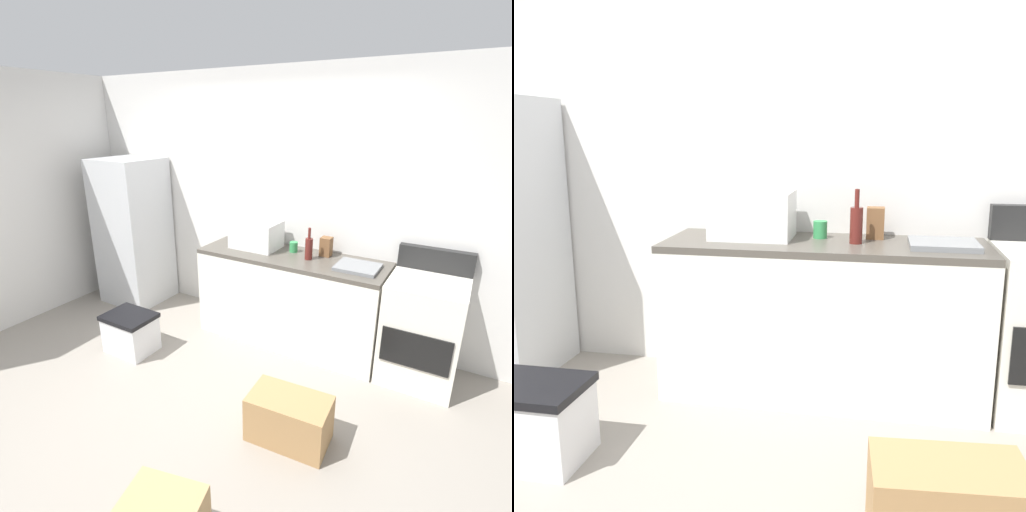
% 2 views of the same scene
% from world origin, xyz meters
% --- Properties ---
extents(ground_plane, '(6.00, 6.00, 0.00)m').
position_xyz_m(ground_plane, '(0.00, 0.00, 0.00)').
color(ground_plane, gray).
extents(wall_back, '(5.00, 0.10, 2.60)m').
position_xyz_m(wall_back, '(0.00, 1.55, 1.30)').
color(wall_back, silver).
rests_on(wall_back, ground_plane).
extents(kitchen_counter, '(1.80, 0.60, 0.90)m').
position_xyz_m(kitchen_counter, '(0.30, 1.20, 0.45)').
color(kitchen_counter, silver).
rests_on(kitchen_counter, ground_plane).
extents(refrigerator, '(0.68, 0.66, 1.71)m').
position_xyz_m(refrigerator, '(-1.75, 1.15, 0.85)').
color(refrigerator, silver).
rests_on(refrigerator, ground_plane).
extents(stove_oven, '(0.60, 0.61, 1.10)m').
position_xyz_m(stove_oven, '(1.52, 1.21, 0.47)').
color(stove_oven, silver).
rests_on(stove_oven, ground_plane).
extents(microwave, '(0.46, 0.34, 0.27)m').
position_xyz_m(microwave, '(-0.12, 1.25, 1.04)').
color(microwave, white).
rests_on(microwave, kitchen_counter).
extents(sink_basin, '(0.36, 0.32, 0.03)m').
position_xyz_m(sink_basin, '(0.94, 1.18, 0.92)').
color(sink_basin, slate).
rests_on(sink_basin, kitchen_counter).
extents(wine_bottle, '(0.07, 0.07, 0.30)m').
position_xyz_m(wine_bottle, '(0.48, 1.19, 1.01)').
color(wine_bottle, '#591E19').
rests_on(wine_bottle, kitchen_counter).
extents(coffee_mug, '(0.08, 0.08, 0.10)m').
position_xyz_m(coffee_mug, '(0.27, 1.31, 0.95)').
color(coffee_mug, '#338C4C').
rests_on(coffee_mug, kitchen_counter).
extents(knife_block, '(0.10, 0.10, 0.18)m').
position_xyz_m(knife_block, '(0.58, 1.36, 0.99)').
color(knife_block, brown).
rests_on(knife_block, kitchen_counter).
extents(cardboard_box_large, '(0.58, 0.36, 0.34)m').
position_xyz_m(cardboard_box_large, '(0.87, 0.00, 0.17)').
color(cardboard_box_large, '#A37A4C').
rests_on(cardboard_box_large, ground_plane).
extents(storage_bin, '(0.46, 0.36, 0.38)m').
position_xyz_m(storage_bin, '(-0.93, 0.25, 0.19)').
color(storage_bin, silver).
rests_on(storage_bin, ground_plane).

